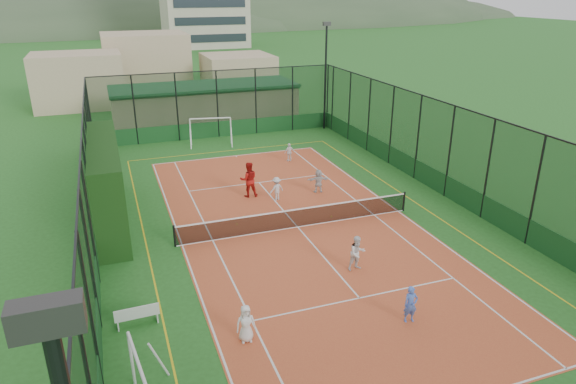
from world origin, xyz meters
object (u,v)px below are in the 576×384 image
Objects in this scene: futsal_goal_far at (211,131)px; coach at (249,180)px; floodlight_ne at (325,77)px; child_near_left at (246,323)px; clubhouse at (205,103)px; child_far_right at (289,152)px; child_near_right at (357,253)px; white_bench at (137,314)px; child_far_left at (277,189)px; child_near_mid at (411,304)px; child_far_back at (318,181)px.

coach is (-0.15, -10.62, 0.02)m from futsal_goal_far.
floodlight_ne is 6.34× the size of child_near_left.
child_far_right is at bearing -76.17° from clubhouse.
coach reaches higher than child_near_right.
white_bench is (-7.80, -27.28, -1.16)m from clubhouse.
child_far_right is (-5.55, -7.01, -3.52)m from floodlight_ne.
clubhouse is 26.51m from child_near_right.
child_far_left is at bearing 70.91° from child_near_left.
white_bench is 21.58m from futsal_goal_far.
white_bench is 1.00× the size of child_near_right.
white_bench is 1.10× the size of child_near_mid.
floodlight_ne is 9.60m from child_far_right.
child_near_mid is at bearing 106.28° from coach.
clubhouse is (-8.60, 5.40, -2.55)m from floodlight_ne.
child_far_left is at bearing 89.55° from child_near_right.
child_near_left is at bearing 58.72° from child_far_right.
child_near_right is 1.23× the size of child_far_right.
futsal_goal_far is 2.33× the size of child_far_left.
child_near_left is 1.01× the size of child_far_left.
child_far_right is at bearing 70.02° from child_near_left.
child_near_right is at bearing 3.54° from white_bench.
clubhouse is at bearing -83.22° from child_far_right.
child_near_left is 0.67× the size of coach.
futsal_goal_far is 6.89m from child_far_right.
child_far_back is at bearing 170.91° from child_far_left.
futsal_goal_far is 10.62m from coach.
child_near_left is 0.98× the size of child_far_back.
futsal_goal_far reaches higher than child_far_right.
clubhouse is at bearing 85.41° from child_near_left.
child_near_mid is at bearing -20.23° from white_bench.
child_far_back reaches higher than child_far_right.
child_near_mid is 17.93m from child_far_right.
floodlight_ne reaches higher than child_far_back.
coach reaches higher than child_far_back.
child_far_back is (1.84, 8.33, -0.08)m from child_near_right.
clubhouse is at bearing 147.88° from floodlight_ne.
child_far_left is 2.56m from child_far_back.
child_near_left is (-4.57, -29.33, -0.91)m from clubhouse.
floodlight_ne is at bearing -135.40° from child_far_right.
child_near_left reaches higher than white_bench.
child_far_left is 0.66× the size of coach.
child_far_right is at bearing -128.36° from floodlight_ne.
child_near_right is 1.11× the size of child_far_back.
clubhouse is 10.35× the size of white_bench.
clubhouse is at bearing 72.34° from white_bench.
coach is (-9.72, -12.04, -3.14)m from floodlight_ne.
child_near_left is 1.09× the size of child_far_right.
clubhouse is 11.41× the size of child_near_mid.
futsal_goal_far is 23.48m from child_near_mid.
child_near_right is (1.81, -19.66, -0.22)m from futsal_goal_far.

